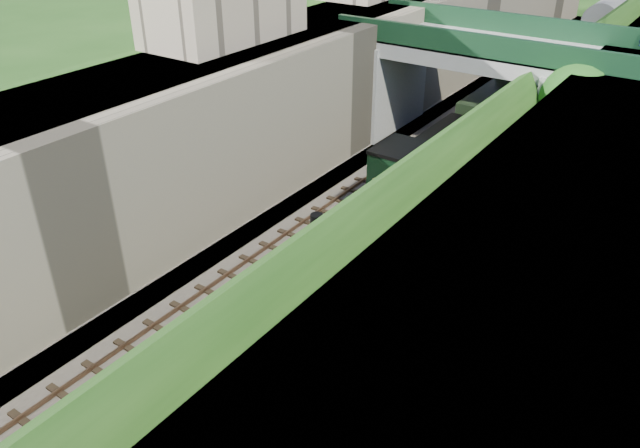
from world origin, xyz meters
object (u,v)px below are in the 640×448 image
Objects in this scene: locomotive at (372,221)px; tender at (448,165)px; road_bridge at (497,83)px; tree at (580,103)px.

tender is at bearing 90.00° from locomotive.
tender is at bearing -87.68° from road_bridge.
tree is at bearing 67.03° from locomotive.
tender is at bearing -141.45° from tree.
road_bridge is 2.42× the size of tree.
road_bridge is at bearing 152.77° from tree.
road_bridge is at bearing 92.32° from tender.
road_bridge reaches higher than tree.
road_bridge reaches higher than locomotive.
tender is (-4.71, -3.76, -3.03)m from tree.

